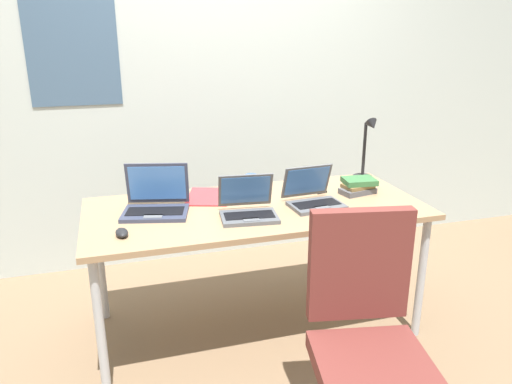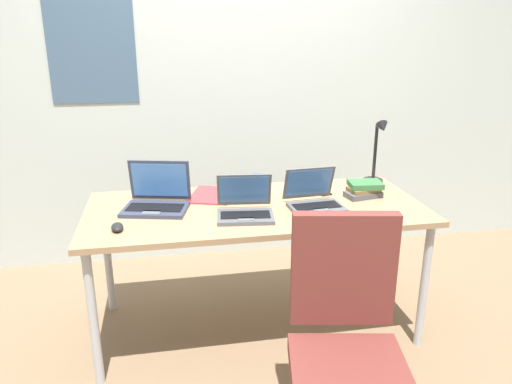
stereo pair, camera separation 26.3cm
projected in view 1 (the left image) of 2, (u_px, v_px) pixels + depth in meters
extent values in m
plane|color=#7A6047|center=(256.00, 325.00, 2.89)|extent=(12.00, 12.00, 0.00)
cube|color=#B2BCB7|center=(212.00, 80.00, 3.48)|extent=(6.00, 0.12, 2.60)
cube|color=#3F5972|center=(72.00, 45.00, 3.10)|extent=(0.56, 0.01, 0.76)
cube|color=#9E7A56|center=(256.00, 209.00, 2.66)|extent=(1.80, 0.80, 0.03)
cylinder|color=#B2B5BA|center=(100.00, 328.00, 2.24)|extent=(0.04, 0.04, 0.71)
cylinder|color=#B2B5BA|center=(421.00, 278.00, 2.70)|extent=(0.04, 0.04, 0.71)
cylinder|color=#B2B5BA|center=(100.00, 263.00, 2.86)|extent=(0.04, 0.04, 0.71)
cylinder|color=#B2B5BA|center=(362.00, 231.00, 3.31)|extent=(0.04, 0.04, 0.71)
cylinder|color=black|center=(362.00, 177.00, 3.15)|extent=(0.12, 0.12, 0.02)
cylinder|color=black|center=(364.00, 150.00, 3.10)|extent=(0.02, 0.02, 0.34)
cylinder|color=black|center=(369.00, 124.00, 3.01)|extent=(0.01, 0.08, 0.01)
cone|color=black|center=(373.00, 125.00, 2.97)|extent=(0.07, 0.09, 0.09)
cube|color=#515459|center=(317.00, 206.00, 2.64)|extent=(0.29, 0.21, 0.02)
cube|color=black|center=(317.00, 204.00, 2.63)|extent=(0.25, 0.12, 0.00)
cube|color=#595B60|center=(322.00, 207.00, 2.58)|extent=(0.08, 0.05, 0.00)
cube|color=#515459|center=(307.00, 181.00, 2.72)|extent=(0.28, 0.09, 0.18)
cube|color=#3F72BF|center=(307.00, 181.00, 2.71)|extent=(0.25, 0.07, 0.15)
cube|color=#515459|center=(249.00, 217.00, 2.47)|extent=(0.30, 0.23, 0.02)
cube|color=black|center=(249.00, 215.00, 2.47)|extent=(0.26, 0.13, 0.00)
cube|color=#595B60|center=(251.00, 220.00, 2.41)|extent=(0.08, 0.05, 0.00)
cube|color=#515459|center=(245.00, 190.00, 2.56)|extent=(0.29, 0.10, 0.19)
cube|color=#3F72BF|center=(245.00, 190.00, 2.56)|extent=(0.26, 0.09, 0.15)
cube|color=#33384C|center=(155.00, 213.00, 2.53)|extent=(0.37, 0.30, 0.02)
cube|color=black|center=(155.00, 211.00, 2.52)|extent=(0.31, 0.19, 0.00)
cube|color=#595B60|center=(153.00, 216.00, 2.45)|extent=(0.10, 0.07, 0.00)
cube|color=#33384C|center=(157.00, 183.00, 2.61)|extent=(0.33, 0.12, 0.22)
cube|color=#3F72BF|center=(157.00, 183.00, 2.61)|extent=(0.29, 0.10, 0.19)
ellipsoid|color=black|center=(122.00, 233.00, 2.27)|extent=(0.07, 0.10, 0.03)
cube|color=black|center=(316.00, 189.00, 2.91)|extent=(0.09, 0.15, 0.01)
cube|color=#4C4C51|center=(358.00, 191.00, 2.85)|extent=(0.22, 0.15, 0.03)
cube|color=brown|center=(358.00, 186.00, 2.85)|extent=(0.18, 0.14, 0.02)
cube|color=#336638|center=(359.00, 181.00, 2.86)|extent=(0.19, 0.16, 0.03)
cube|color=red|center=(209.00, 197.00, 2.80)|extent=(0.31, 0.37, 0.01)
cylinder|color=#2D518C|center=(251.00, 182.00, 2.93)|extent=(0.08, 0.08, 0.09)
torus|color=#2D518C|center=(259.00, 180.00, 2.94)|extent=(0.05, 0.01, 0.05)
cube|color=brown|center=(374.00, 368.00, 1.89)|extent=(0.51, 0.51, 0.07)
cube|color=brown|center=(360.00, 264.00, 2.02)|extent=(0.42, 0.14, 0.48)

